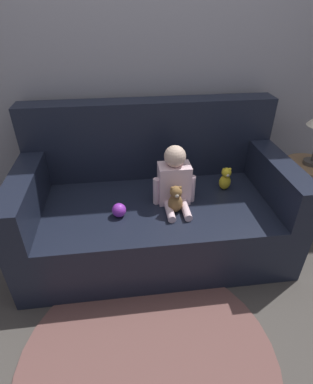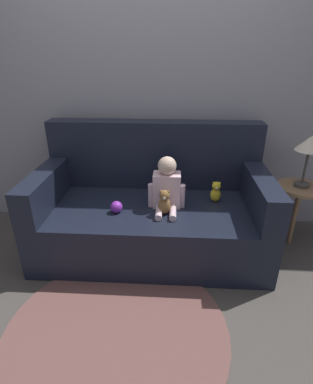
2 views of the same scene
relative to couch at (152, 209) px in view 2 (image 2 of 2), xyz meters
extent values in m
plane|color=#4C4742|center=(0.00, -0.07, -0.34)|extent=(12.00, 12.00, 0.00)
cube|color=#93939E|center=(0.00, 0.48, 0.96)|extent=(8.00, 0.05, 2.60)
cube|color=black|center=(0.00, -0.07, -0.13)|extent=(1.83, 0.94, 0.43)
cube|color=black|center=(0.00, 0.31, 0.38)|extent=(1.83, 0.18, 0.59)
cube|color=black|center=(-0.84, -0.07, 0.23)|extent=(0.16, 0.94, 0.28)
cube|color=black|center=(0.84, -0.07, 0.23)|extent=(0.16, 0.94, 0.28)
cube|color=silver|center=(0.12, -0.09, 0.22)|extent=(0.21, 0.14, 0.27)
sphere|color=beige|center=(0.12, -0.09, 0.42)|extent=(0.14, 0.14, 0.14)
cylinder|color=silver|center=(0.07, -0.25, 0.11)|extent=(0.05, 0.18, 0.05)
cylinder|color=silver|center=(0.18, -0.25, 0.11)|extent=(0.05, 0.18, 0.05)
cylinder|color=silver|center=(0.00, -0.11, 0.18)|extent=(0.05, 0.05, 0.19)
cylinder|color=silver|center=(0.24, -0.11, 0.18)|extent=(0.05, 0.05, 0.19)
ellipsoid|color=olive|center=(0.11, -0.23, 0.15)|extent=(0.10, 0.08, 0.13)
sphere|color=olive|center=(0.11, -0.23, 0.24)|extent=(0.08, 0.08, 0.08)
sphere|color=olive|center=(0.08, -0.23, 0.27)|extent=(0.02, 0.02, 0.02)
sphere|color=olive|center=(0.14, -0.23, 0.27)|extent=(0.02, 0.02, 0.02)
sphere|color=beige|center=(0.11, -0.26, 0.24)|extent=(0.03, 0.03, 0.03)
ellipsoid|color=yellow|center=(0.52, 0.00, 0.15)|extent=(0.09, 0.07, 0.12)
sphere|color=yellow|center=(0.52, 0.00, 0.23)|extent=(0.07, 0.07, 0.07)
sphere|color=yellow|center=(0.50, 0.00, 0.25)|extent=(0.02, 0.02, 0.02)
sphere|color=yellow|center=(0.54, 0.00, 0.25)|extent=(0.02, 0.02, 0.02)
sphere|color=beige|center=(0.52, -0.03, 0.22)|extent=(0.02, 0.02, 0.02)
sphere|color=purple|center=(-0.26, -0.23, 0.13)|extent=(0.09, 0.09, 0.09)
cylinder|color=brown|center=(-0.15, -0.95, -0.33)|extent=(1.37, 1.37, 0.01)
cylinder|color=#93704C|center=(1.22, 0.08, 0.19)|extent=(0.38, 0.38, 0.02)
cylinder|color=#93704C|center=(1.22, 0.08, -0.08)|extent=(0.04, 0.04, 0.52)
cylinder|color=#4C4742|center=(1.22, 0.08, 0.22)|extent=(0.12, 0.12, 0.03)
cylinder|color=#4C4742|center=(1.22, 0.08, 0.37)|extent=(0.02, 0.02, 0.27)
cone|color=beige|center=(1.22, 0.08, 0.57)|extent=(0.22, 0.22, 0.12)
camera|label=1|loc=(-0.21, -1.79, 1.27)|focal=28.00mm
camera|label=2|loc=(0.17, -2.22, 1.21)|focal=28.00mm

